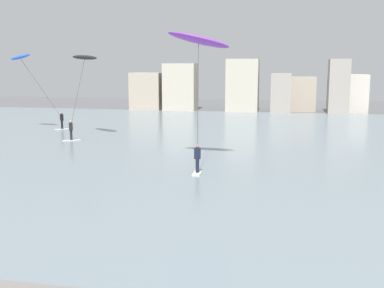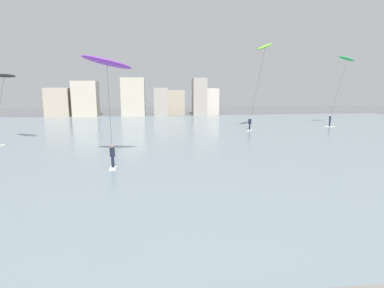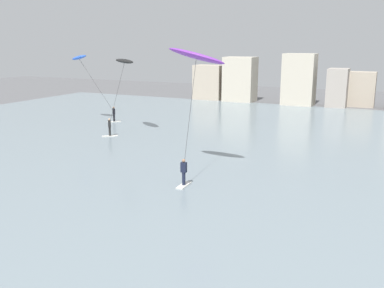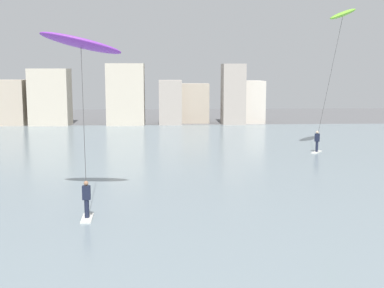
% 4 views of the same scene
% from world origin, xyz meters
% --- Properties ---
extents(water_bay, '(84.00, 52.00, 0.10)m').
position_xyz_m(water_bay, '(0.00, 29.99, 0.05)').
color(water_bay, gray).
rests_on(water_bay, ground).
extents(far_shore_buildings, '(31.62, 5.85, 6.99)m').
position_xyz_m(far_shore_buildings, '(-3.98, 57.44, 2.98)').
color(far_shore_buildings, '#B7A893').
rests_on(far_shore_buildings, ground).
extents(kitesurfer_purple, '(3.87, 4.21, 8.23)m').
position_xyz_m(kitesurfer_purple, '(-4.37, 21.85, 7.10)').
color(kitesurfer_purple, silver).
rests_on(kitesurfer_purple, water_bay).
extents(kitesurfer_black, '(3.35, 3.99, 6.93)m').
position_xyz_m(kitesurfer_black, '(-15.66, 30.60, 6.22)').
color(kitesurfer_black, silver).
rests_on(kitesurfer_black, water_bay).
extents(kitesurfer_blue, '(5.16, 2.78, 7.24)m').
position_xyz_m(kitesurfer_blue, '(-22.78, 33.89, 6.02)').
color(kitesurfer_blue, silver).
rests_on(kitesurfer_blue, water_bay).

